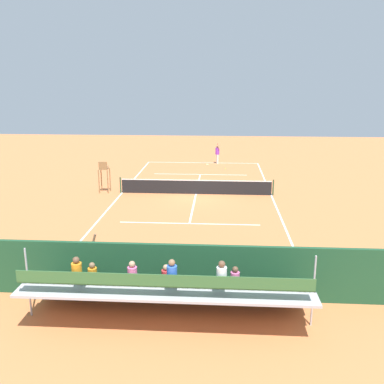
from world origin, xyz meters
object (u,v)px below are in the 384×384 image
(tennis_racket, at_px, (208,164))
(line_judge, at_px, (93,259))
(courtside_bench, at_px, (224,275))
(equipment_bag, at_px, (174,284))
(umpire_chair, at_px, (104,173))
(bleacher_stand, at_px, (167,291))
(tennis_net, at_px, (196,187))
(tennis_player, at_px, (217,153))
(tennis_ball_near, at_px, (225,168))

(tennis_racket, bearing_deg, line_judge, 81.42)
(courtside_bench, bearing_deg, equipment_bag, 4.04)
(line_judge, bearing_deg, umpire_chair, -76.75)
(bleacher_stand, xyz_separation_m, tennis_racket, (-0.50, -25.62, -0.93))
(tennis_racket, bearing_deg, courtside_bench, 93.24)
(courtside_bench, distance_m, equipment_bag, 1.86)
(bleacher_stand, xyz_separation_m, umpire_chair, (6.16, -15.38, 0.37))
(tennis_net, xyz_separation_m, tennis_player, (-1.32, -10.66, 0.51))
(line_judge, bearing_deg, tennis_player, -100.46)
(line_judge, bearing_deg, tennis_net, -103.14)
(bleacher_stand, height_order, equipment_bag, bleacher_stand)
(tennis_player, relative_size, tennis_racket, 3.29)
(tennis_racket, distance_m, tennis_ball_near, 2.46)
(umpire_chair, height_order, equipment_bag, umpire_chair)
(tennis_ball_near, height_order, line_judge, line_judge)
(equipment_bag, xyz_separation_m, line_judge, (3.05, -0.19, 0.84))
(umpire_chair, bearing_deg, bleacher_stand, 111.82)
(tennis_net, relative_size, line_judge, 5.35)
(tennis_racket, xyz_separation_m, tennis_ball_near, (-1.59, 1.88, 0.02))
(bleacher_stand, relative_size, courtside_bench, 5.03)
(tennis_net, height_order, tennis_ball_near, tennis_net)
(umpire_chair, distance_m, tennis_ball_near, 11.80)
(tennis_ball_near, bearing_deg, line_judge, 76.64)
(courtside_bench, distance_m, line_judge, 4.89)
(umpire_chair, bearing_deg, tennis_racket, -123.03)
(equipment_bag, height_order, line_judge, line_judge)
(umpire_chair, distance_m, tennis_player, 13.03)
(tennis_racket, bearing_deg, bleacher_stand, 88.89)
(tennis_net, distance_m, tennis_racket, 10.28)
(tennis_net, distance_m, line_judge, 13.57)
(bleacher_stand, distance_m, line_judge, 3.73)
(bleacher_stand, bearing_deg, tennis_racket, -91.11)
(umpire_chair, xyz_separation_m, courtside_bench, (-7.99, 13.29, -0.76))
(umpire_chair, bearing_deg, tennis_ball_near, -134.61)
(umpire_chair, relative_size, tennis_player, 1.11)
(tennis_ball_near, xyz_separation_m, line_judge, (5.12, 21.58, 0.98))
(bleacher_stand, xyz_separation_m, line_judge, (3.04, -2.15, 0.07))
(equipment_bag, bearing_deg, tennis_net, -90.14)
(bleacher_stand, bearing_deg, tennis_ball_near, -95.01)
(tennis_net, relative_size, umpire_chair, 4.81)
(courtside_bench, xyz_separation_m, equipment_bag, (1.82, 0.13, -0.38))
(tennis_net, height_order, umpire_chair, umpire_chair)
(equipment_bag, bearing_deg, tennis_player, -93.22)
(equipment_bag, bearing_deg, tennis_ball_near, -95.44)
(tennis_ball_near, distance_m, line_judge, 22.20)
(umpire_chair, bearing_deg, tennis_player, -125.25)
(umpire_chair, relative_size, tennis_ball_near, 32.42)
(equipment_bag, bearing_deg, umpire_chair, -65.33)
(bleacher_stand, bearing_deg, tennis_player, -93.00)
(tennis_net, xyz_separation_m, tennis_ball_near, (-2.04, -8.38, -0.47))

